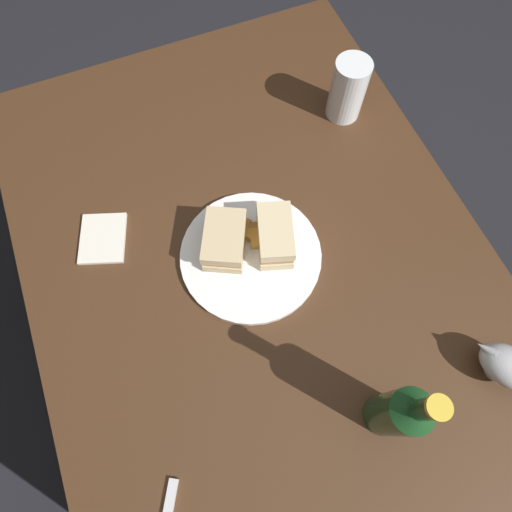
{
  "coord_description": "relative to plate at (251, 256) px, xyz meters",
  "views": [
    {
      "loc": [
        -0.28,
        0.12,
        1.52
      ],
      "look_at": [
        0.01,
        0.01,
        0.75
      ],
      "focal_mm": 30.45,
      "sensor_mm": 36.0,
      "label": 1
    }
  ],
  "objects": [
    {
      "name": "potato_wedge_stray",
      "position": [
        0.05,
        0.01,
        0.02
      ],
      "size": [
        0.04,
        0.04,
        0.02
      ],
      "primitive_type": "cube",
      "rotation": [
        0.0,
        0.0,
        3.64
      ],
      "color": "gold",
      "rests_on": "plate"
    },
    {
      "name": "pint_glass",
      "position": [
        0.26,
        -0.33,
        0.05
      ],
      "size": [
        0.08,
        0.08,
        0.14
      ],
      "color": "white",
      "rests_on": "dining_table"
    },
    {
      "name": "gravy_boat",
      "position": [
        -0.37,
        -0.33,
        0.04
      ],
      "size": [
        0.13,
        0.12,
        0.07
      ],
      "color": "#B7B7BC",
      "rests_on": "dining_table"
    },
    {
      "name": "potato_wedge_right_edge",
      "position": [
        0.05,
        -0.02,
        0.01
      ],
      "size": [
        0.03,
        0.06,
        0.02
      ],
      "primitive_type": "cube",
      "rotation": [
        0.0,
        0.0,
        4.51
      ],
      "color": "#AD702D",
      "rests_on": "plate"
    },
    {
      "name": "napkin",
      "position": [
        0.15,
        0.26,
        -0.0
      ],
      "size": [
        0.13,
        0.12,
        0.01
      ],
      "primitive_type": "cube",
      "rotation": [
        0.0,
        0.0,
        -0.34
      ],
      "color": "silver",
      "rests_on": "dining_table"
    },
    {
      "name": "potato_wedge_front",
      "position": [
        0.02,
        -0.02,
        0.02
      ],
      "size": [
        0.04,
        0.03,
        0.02
      ],
      "primitive_type": "cube",
      "rotation": [
        0.0,
        0.0,
        2.85
      ],
      "color": "gold",
      "rests_on": "plate"
    },
    {
      "name": "plate",
      "position": [
        0.0,
        0.0,
        0.0
      ],
      "size": [
        0.28,
        0.28,
        0.01
      ],
      "primitive_type": "cylinder",
      "color": "white",
      "rests_on": "dining_table"
    },
    {
      "name": "potato_wedge_left_edge",
      "position": [
        0.03,
        -0.06,
        0.02
      ],
      "size": [
        0.05,
        0.03,
        0.02
      ],
      "primitive_type": "cube",
      "rotation": [
        0.0,
        0.0,
        2.93
      ],
      "color": "#B77F33",
      "rests_on": "plate"
    },
    {
      "name": "cider_bottle",
      "position": [
        -0.36,
        -0.1,
        0.1
      ],
      "size": [
        0.07,
        0.07,
        0.26
      ],
      "color": "#19421E",
      "rests_on": "dining_table"
    },
    {
      "name": "dining_table",
      "position": [
        -0.03,
        -0.01,
        -0.36
      ],
      "size": [
        1.28,
        0.9,
        0.72
      ],
      "primitive_type": "cube",
      "color": "#422816",
      "rests_on": "ground"
    },
    {
      "name": "sandwich_half_left",
      "position": [
        0.0,
        -0.05,
        0.04
      ],
      "size": [
        0.13,
        0.1,
        0.07
      ],
      "color": "beige",
      "rests_on": "plate"
    },
    {
      "name": "potato_wedge_middle",
      "position": [
        0.04,
        -0.01,
        0.02
      ],
      "size": [
        0.05,
        0.05,
        0.02
      ],
      "primitive_type": "cube",
      "rotation": [
        0.0,
        0.0,
        3.88
      ],
      "color": "gold",
      "rests_on": "plate"
    },
    {
      "name": "potato_wedge_back",
      "position": [
        0.07,
        -0.0,
        0.01
      ],
      "size": [
        0.05,
        0.05,
        0.02
      ],
      "primitive_type": "cube",
      "rotation": [
        0.0,
        0.0,
        3.87
      ],
      "color": "#B77F33",
      "rests_on": "plate"
    },
    {
      "name": "sandwich_half_right",
      "position": [
        0.03,
        0.04,
        0.04
      ],
      "size": [
        0.13,
        0.12,
        0.06
      ],
      "color": "#CCB284",
      "rests_on": "plate"
    },
    {
      "name": "ground_plane",
      "position": [
        -0.03,
        -0.01,
        -0.72
      ],
      "size": [
        6.0,
        6.0,
        0.0
      ],
      "primitive_type": "plane",
      "color": "black"
    }
  ]
}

